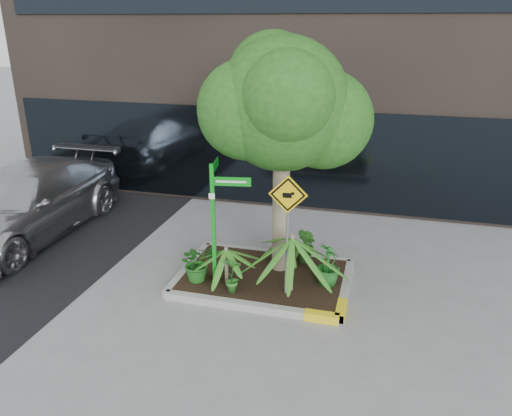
% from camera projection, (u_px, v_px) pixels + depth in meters
% --- Properties ---
extents(ground, '(80.00, 80.00, 0.00)m').
position_uv_depth(ground, '(250.00, 287.00, 9.65)').
color(ground, gray).
rests_on(ground, ground).
extents(planter, '(3.35, 2.36, 0.15)m').
position_uv_depth(planter, '(265.00, 277.00, 9.81)').
color(planter, '#9E9E99').
rests_on(planter, ground).
extents(tree, '(3.13, 2.78, 4.70)m').
position_uv_depth(tree, '(283.00, 104.00, 8.96)').
color(tree, gray).
rests_on(tree, ground).
extents(palm_front, '(1.27, 1.27, 1.41)m').
position_uv_depth(palm_front, '(292.00, 238.00, 8.90)').
color(palm_front, gray).
rests_on(palm_front, ground).
extents(palm_left, '(0.83, 0.83, 0.92)m').
position_uv_depth(palm_left, '(226.00, 250.00, 9.28)').
color(palm_left, gray).
rests_on(palm_left, ground).
extents(palm_back, '(0.69, 0.69, 0.77)m').
position_uv_depth(palm_back, '(286.00, 237.00, 10.09)').
color(palm_back, gray).
rests_on(palm_back, ground).
extents(parked_car, '(2.33, 5.66, 1.64)m').
position_uv_depth(parked_car, '(27.00, 202.00, 11.75)').
color(parked_car, '#ABABB0').
rests_on(parked_car, ground).
extents(shrub_a, '(0.95, 0.95, 0.74)m').
position_uv_depth(shrub_a, '(197.00, 262.00, 9.50)').
color(shrub_a, '#1F601B').
rests_on(shrub_a, planter).
extents(shrub_b, '(0.60, 0.60, 0.81)m').
position_uv_depth(shrub_b, '(328.00, 265.00, 9.32)').
color(shrub_b, '#1D611E').
rests_on(shrub_b, planter).
extents(shrub_c, '(0.39, 0.39, 0.71)m').
position_uv_depth(shrub_c, '(232.00, 274.00, 9.08)').
color(shrub_c, '#2A7725').
rests_on(shrub_c, planter).
extents(shrub_d, '(0.61, 0.61, 0.79)m').
position_uv_depth(shrub_d, '(306.00, 245.00, 10.18)').
color(shrub_d, '#225919').
rests_on(shrub_d, planter).
extents(street_sign_post, '(0.81, 0.73, 2.51)m').
position_uv_depth(street_sign_post, '(216.00, 214.00, 9.02)').
color(street_sign_post, '#0D981A').
rests_on(street_sign_post, ground).
extents(cattle_sign, '(0.69, 0.24, 2.23)m').
position_uv_depth(cattle_sign, '(288.00, 215.00, 8.71)').
color(cattle_sign, slate).
rests_on(cattle_sign, ground).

